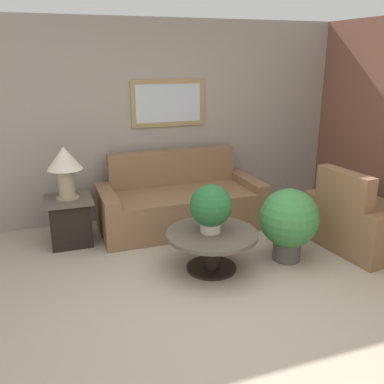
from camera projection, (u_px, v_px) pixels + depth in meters
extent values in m
plane|color=tan|center=(233.00, 315.00, 3.69)|extent=(20.00, 20.00, 0.00)
cube|color=gray|center=(151.00, 122.00, 5.69)|extent=(7.29, 0.06, 2.60)
cube|color=#997A4C|center=(168.00, 103.00, 5.65)|extent=(1.00, 0.03, 0.61)
cube|color=#B2BCC6|center=(168.00, 103.00, 5.64)|extent=(0.88, 0.01, 0.49)
cube|color=brown|center=(181.00, 210.00, 5.51)|extent=(1.71, 0.92, 0.49)
cube|color=brown|center=(172.00, 167.00, 5.71)|extent=(1.71, 0.16, 0.46)
cube|color=brown|center=(108.00, 215.00, 5.19)|extent=(0.18, 0.92, 0.59)
cube|color=brown|center=(247.00, 198.00, 5.80)|extent=(0.18, 0.92, 0.59)
cube|color=brown|center=(363.00, 226.00, 4.98)|extent=(0.96, 0.82, 0.49)
cube|color=brown|center=(344.00, 192.00, 4.68)|extent=(0.24, 0.74, 0.46)
cube|color=brown|center=(335.00, 210.00, 5.35)|extent=(0.90, 0.28, 0.59)
cylinder|color=black|center=(211.00, 268.00, 4.49)|extent=(0.52, 0.52, 0.03)
cylinder|color=black|center=(212.00, 251.00, 4.44)|extent=(0.17, 0.17, 0.35)
cylinder|color=brown|center=(212.00, 234.00, 4.38)|extent=(0.95, 0.95, 0.04)
cube|color=black|center=(70.00, 222.00, 5.04)|extent=(0.46, 0.46, 0.53)
cube|color=brown|center=(68.00, 200.00, 4.96)|extent=(0.54, 0.54, 0.03)
cylinder|color=tan|center=(68.00, 197.00, 4.95)|extent=(0.26, 0.26, 0.02)
cylinder|color=tan|center=(66.00, 183.00, 4.90)|extent=(0.18, 0.18, 0.33)
cone|color=beige|center=(64.00, 158.00, 4.81)|extent=(0.40, 0.40, 0.26)
cylinder|color=beige|center=(211.00, 226.00, 4.36)|extent=(0.21, 0.21, 0.12)
sphere|color=#235B2D|center=(211.00, 206.00, 4.29)|extent=(0.43, 0.43, 0.43)
cylinder|color=#4C4742|center=(287.00, 249.00, 4.67)|extent=(0.30, 0.30, 0.25)
sphere|color=#387A3D|center=(289.00, 218.00, 4.56)|extent=(0.63, 0.63, 0.63)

